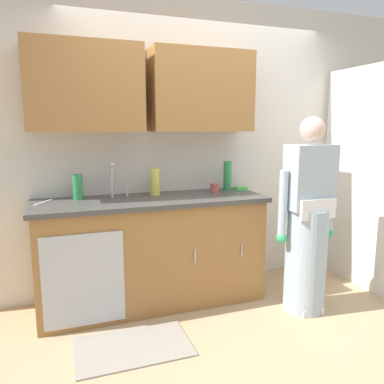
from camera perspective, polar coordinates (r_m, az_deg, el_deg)
ground_plane at (r=3.10m, az=7.99°, el=-19.98°), size 9.00×9.00×0.00m
kitchen_wall_with_uppers at (r=3.56m, az=-0.91°, el=8.82°), size 4.80×0.44×2.70m
closet_door_panel at (r=3.92m, az=24.74°, el=1.77°), size 0.04×1.10×2.10m
counter_cabinet at (r=3.34m, az=-6.07°, el=-9.24°), size 1.90×0.62×0.90m
countertop at (r=3.22m, az=-6.17°, el=-1.29°), size 1.96×0.66×0.04m
sink at (r=3.18m, az=-10.97°, el=-1.47°), size 0.50×0.36×0.35m
person_at_sink at (r=3.26m, az=17.09°, el=-5.65°), size 0.55×0.34×1.62m
floor_mat at (r=2.90m, az=-8.95°, el=-22.18°), size 0.80×0.50×0.01m
bottle_soap at (r=3.61m, az=5.41°, el=2.47°), size 0.08×0.08×0.28m
bottle_water_tall at (r=3.27m, az=-16.94°, el=0.74°), size 0.08×0.08×0.21m
bottle_dish_liquid at (r=3.35m, az=-5.62°, el=1.56°), size 0.08×0.08×0.24m
cup_by_sink at (r=3.48m, az=3.43°, el=0.61°), size 0.08×0.08×0.08m
knife_on_counter at (r=3.24m, az=-21.61°, el=-1.44°), size 0.14×0.22×0.01m
sponge at (r=3.64m, az=7.46°, el=0.52°), size 0.11×0.07×0.03m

